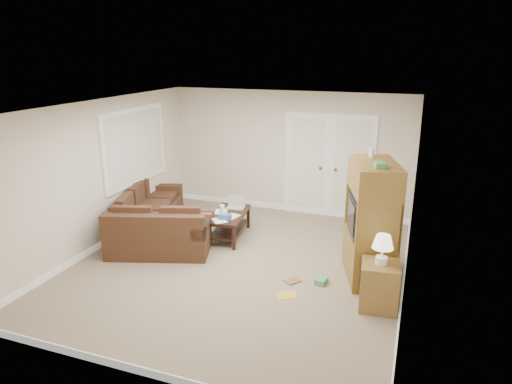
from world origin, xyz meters
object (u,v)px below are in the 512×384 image
at_px(coffee_table, 229,224).
at_px(side_cabinet, 379,282).
at_px(tv_armoire, 371,221).
at_px(sectional_sofa, 154,222).

bearing_deg(coffee_table, side_cabinet, -35.93).
bearing_deg(side_cabinet, coffee_table, 145.54).
distance_m(coffee_table, tv_armoire, 2.72).
relative_size(coffee_table, tv_armoire, 0.63).
height_order(sectional_sofa, side_cabinet, side_cabinet).
bearing_deg(side_cabinet, sectional_sofa, 160.37).
bearing_deg(sectional_sofa, coffee_table, 5.31).
height_order(coffee_table, side_cabinet, side_cabinet).
xyz_separation_m(tv_armoire, side_cabinet, (0.24, -0.83, -0.52)).
distance_m(tv_armoire, side_cabinet, 1.01).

